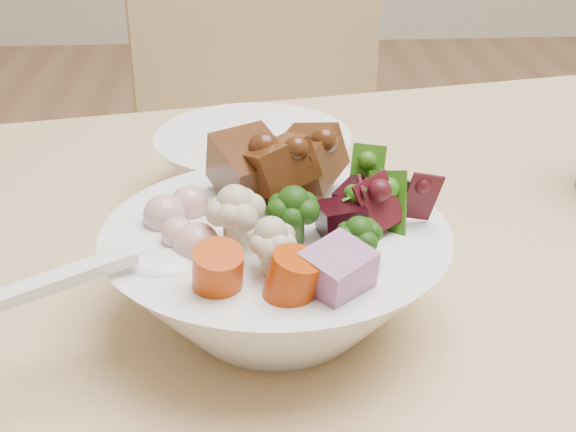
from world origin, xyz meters
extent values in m
cube|color=tan|center=(-0.54, 0.39, 0.45)|extent=(0.50, 0.50, 0.04)
cube|color=tan|center=(-0.58, 0.57, 0.68)|extent=(0.41, 0.13, 0.46)
cylinder|color=tan|center=(-0.67, 0.17, 0.21)|extent=(0.03, 0.03, 0.43)
cylinder|color=tan|center=(-0.33, 0.26, 0.21)|extent=(0.03, 0.03, 0.43)
cylinder|color=tan|center=(-0.75, 0.52, 0.21)|extent=(0.03, 0.03, 0.43)
cylinder|color=tan|center=(-0.41, 0.60, 0.21)|extent=(0.03, 0.03, 0.43)
sphere|color=black|center=(-0.59, -0.28, 0.75)|extent=(0.04, 0.04, 0.04)
sphere|color=#BBAA8D|center=(-0.62, -0.29, 0.75)|extent=(0.04, 0.04, 0.04)
cube|color=black|center=(-0.54, -0.25, 0.75)|extent=(0.04, 0.04, 0.03)
cube|color=#9B5D8C|center=(-0.57, -0.34, 0.75)|extent=(0.05, 0.05, 0.04)
cylinder|color=#AE2704|center=(-0.63, -0.33, 0.75)|extent=(0.04, 0.04, 0.03)
sphere|color=#D19792|center=(-0.66, -0.28, 0.74)|extent=(0.02, 0.02, 0.02)
ellipsoid|color=white|center=(-0.67, -0.30, 0.74)|extent=(0.05, 0.05, 0.02)
cube|color=white|center=(-0.72, -0.32, 0.74)|extent=(0.09, 0.04, 0.02)
camera|label=1|loc=(-0.62, -0.72, 0.98)|focal=50.00mm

